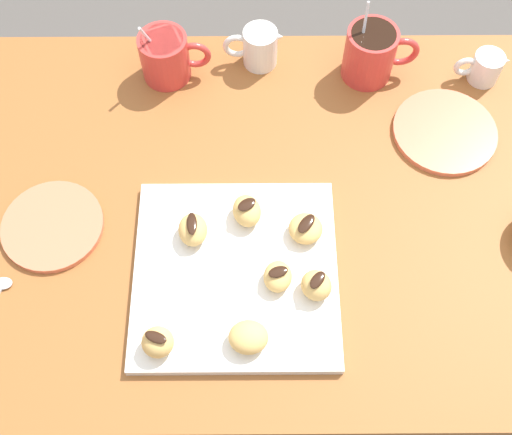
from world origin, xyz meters
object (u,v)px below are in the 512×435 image
at_px(coffee_mug_red_right, 371,52).
at_px(beignet_1, 193,230).
at_px(dining_table, 267,244).
at_px(beignet_4, 158,342).
at_px(beignet_3, 316,285).
at_px(beignet_5, 306,229).
at_px(pastry_plate_square, 236,273).
at_px(beignet_0, 248,337).
at_px(cream_pitcher_white, 259,46).
at_px(beignet_6, 247,211).
at_px(beignet_2, 278,277).
at_px(chocolate_sauce_pitcher, 486,66).
at_px(saucer_coral_left, 445,131).
at_px(coffee_mug_red_left, 166,56).
at_px(saucer_coral_right, 53,226).

distance_m(coffee_mug_red_right, beignet_1, 0.44).
distance_m(dining_table, beignet_4, 0.34).
bearing_deg(beignet_3, beignet_5, 96.77).
height_order(pastry_plate_square, beignet_0, beignet_0).
bearing_deg(pastry_plate_square, coffee_mug_red_right, 59.47).
height_order(cream_pitcher_white, beignet_1, cream_pitcher_white).
xyz_separation_m(pastry_plate_square, beignet_1, (-0.06, 0.06, 0.03)).
height_order(beignet_0, beignet_6, beignet_6).
relative_size(pastry_plate_square, cream_pitcher_white, 2.86).
relative_size(coffee_mug_red_right, beignet_2, 3.12).
xyz_separation_m(coffee_mug_red_right, chocolate_sauce_pitcher, (0.20, -0.01, -0.02)).
xyz_separation_m(beignet_2, beignet_4, (-0.17, -0.10, 0.00)).
height_order(coffee_mug_red_right, beignet_6, coffee_mug_red_right).
xyz_separation_m(cream_pitcher_white, saucer_coral_left, (0.31, -0.16, -0.03)).
relative_size(beignet_1, beignet_5, 1.03).
relative_size(dining_table, beignet_6, 20.01).
bearing_deg(cream_pitcher_white, coffee_mug_red_left, -170.21).
relative_size(beignet_0, beignet_3, 1.19).
bearing_deg(beignet_3, saucer_coral_right, 164.18).
distance_m(chocolate_sauce_pitcher, beignet_3, 0.51).
xyz_separation_m(coffee_mug_red_left, beignet_4, (0.02, -0.50, -0.01)).
bearing_deg(saucer_coral_right, dining_table, 7.15).
height_order(dining_table, saucer_coral_left, saucer_coral_left).
height_order(beignet_1, beignet_6, same).
bearing_deg(coffee_mug_red_right, beignet_2, -112.52).
distance_m(saucer_coral_right, beignet_5, 0.39).
height_order(coffee_mug_red_right, beignet_5, coffee_mug_red_right).
bearing_deg(beignet_5, beignet_0, -116.94).
distance_m(cream_pitcher_white, chocolate_sauce_pitcher, 0.39).
xyz_separation_m(saucer_coral_right, beignet_1, (0.22, -0.02, 0.03)).
height_order(beignet_3, beignet_6, same).
relative_size(beignet_0, beignet_2, 1.14).
xyz_separation_m(dining_table, beignet_2, (0.01, -0.14, 0.18)).
distance_m(cream_pitcher_white, beignet_6, 0.33).
bearing_deg(pastry_plate_square, coffee_mug_red_left, 107.47).
height_order(chocolate_sauce_pitcher, saucer_coral_right, chocolate_sauce_pitcher).
bearing_deg(beignet_0, beignet_5, 63.06).
distance_m(dining_table, saucer_coral_right, 0.37).
bearing_deg(cream_pitcher_white, coffee_mug_red_right, -8.21).
xyz_separation_m(saucer_coral_left, beignet_3, (-0.23, -0.29, 0.03)).
bearing_deg(beignet_0, coffee_mug_red_right, 67.03).
distance_m(dining_table, beignet_5, 0.20).
distance_m(cream_pitcher_white, beignet_2, 0.43).
relative_size(cream_pitcher_white, beignet_5, 2.03).
bearing_deg(beignet_2, saucer_coral_left, 43.61).
bearing_deg(beignet_6, beignet_4, -120.63).
relative_size(cream_pitcher_white, beignet_6, 1.98).
xyz_separation_m(saucer_coral_left, saucer_coral_right, (-0.63, -0.17, 0.00)).
bearing_deg(chocolate_sauce_pitcher, coffee_mug_red_right, 176.25).
bearing_deg(coffee_mug_red_left, cream_pitcher_white, 9.79).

